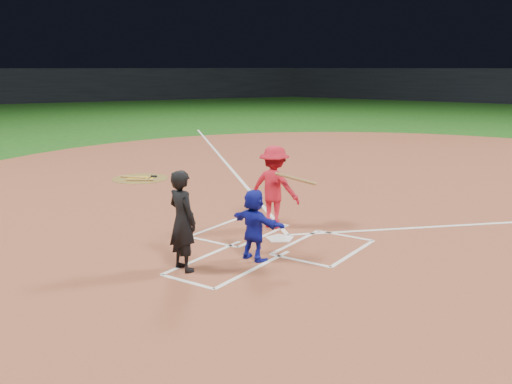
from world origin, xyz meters
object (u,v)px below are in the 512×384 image
Objects in this scene: batter_at_plate at (274,187)px; home_plate at (280,238)px; on_deck_circle at (140,179)px; catcher at (254,225)px; umpire at (182,221)px.

home_plate is at bearing -50.23° from batter_at_plate.
home_plate is 7.39m from on_deck_circle.
umpire is (-0.69, -1.09, 0.21)m from catcher.
batter_at_plate reaches higher than home_plate.
umpire is 0.98× the size of batter_at_plate.
catcher is 0.73× the size of batter_at_plate.
home_plate reaches higher than on_deck_circle.
umpire is at bearing 80.15° from home_plate.
batter_at_plate is at bearing -57.72° from catcher.
on_deck_circle is at bearing -21.18° from catcher.
on_deck_circle is (-6.80, 2.89, -0.00)m from home_plate.
home_plate is 2.58m from umpire.
home_plate is 0.35× the size of umpire.
home_plate is at bearing -85.09° from umpire.
catcher is at bearing -107.50° from umpire.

